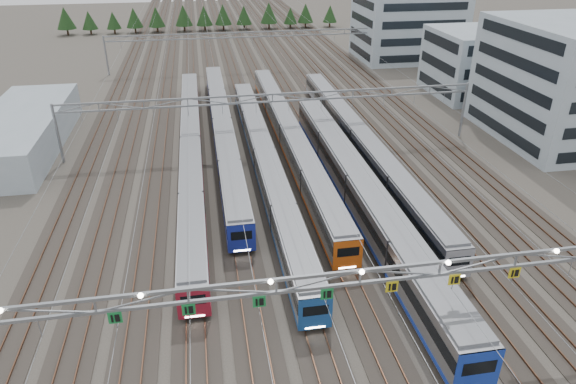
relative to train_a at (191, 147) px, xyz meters
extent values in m
plane|color=#47423A|center=(11.25, -37.59, -1.95)|extent=(400.00, 400.00, 0.00)
cube|color=#2D2823|center=(11.25, 62.41, -1.91)|extent=(54.00, 260.00, 0.08)
cube|color=brown|center=(-14.22, 62.41, -1.79)|extent=(0.08, 260.00, 0.16)
cube|color=brown|center=(36.72, 62.41, -1.79)|extent=(0.08, 260.00, 0.16)
cube|color=brown|center=(10.53, 62.41, -1.79)|extent=(0.08, 260.00, 0.16)
cube|color=brown|center=(11.97, 62.41, -1.79)|extent=(0.08, 260.00, 0.16)
cube|color=black|center=(0.00, 0.05, -1.55)|extent=(2.17, 62.61, 0.33)
cube|color=#93959A|center=(0.00, 0.05, 0.05)|extent=(2.56, 63.89, 2.88)
cube|color=black|center=(0.00, 0.05, 0.39)|extent=(2.62, 63.57, 0.87)
cube|color=maroon|center=(0.00, 0.05, -1.16)|extent=(2.61, 63.57, 0.32)
cube|color=slate|center=(0.00, 0.05, 1.58)|extent=(2.30, 62.61, 0.23)
cube|color=maroon|center=(0.00, -31.85, 0.05)|extent=(2.58, 0.12, 2.88)
cube|color=black|center=(0.00, -31.88, 0.39)|extent=(1.92, 0.10, 0.87)
cube|color=white|center=(0.00, -31.91, -1.21)|extent=(1.54, 0.06, 0.14)
cube|color=black|center=(4.50, 6.24, -1.54)|extent=(2.23, 58.16, 0.34)
cube|color=#93959A|center=(4.50, 6.24, 0.10)|extent=(2.63, 59.34, 2.96)
cube|color=black|center=(4.50, 6.24, 0.45)|extent=(2.69, 59.05, 0.89)
cube|color=#1A299D|center=(4.50, 6.24, -1.15)|extent=(2.68, 59.05, 0.33)
cube|color=slate|center=(4.50, 6.24, 1.67)|extent=(2.37, 58.16, 0.23)
cube|color=#1A299D|center=(4.50, -23.38, 0.10)|extent=(2.65, 0.12, 2.96)
cube|color=black|center=(4.50, -23.41, 0.45)|extent=(1.97, 0.10, 0.89)
cube|color=white|center=(4.50, -23.44, -1.20)|extent=(1.58, 0.06, 0.14)
cube|color=black|center=(9.00, -5.70, -1.54)|extent=(2.21, 56.93, 0.33)
cube|color=#93959A|center=(9.00, -5.70, 0.08)|extent=(2.60, 58.09, 2.92)
cube|color=black|center=(9.00, -5.70, 0.43)|extent=(2.66, 57.80, 0.88)
cube|color=#1B4A94|center=(9.00, -5.70, -1.15)|extent=(2.65, 57.80, 0.32)
cube|color=slate|center=(9.00, -5.70, 1.63)|extent=(2.34, 56.93, 0.23)
cube|color=#1B4A94|center=(9.00, -34.69, 0.08)|extent=(2.62, 0.12, 2.92)
cube|color=black|center=(9.00, -34.72, 0.43)|extent=(1.95, 0.10, 0.88)
cube|color=white|center=(9.00, -34.75, -1.20)|extent=(1.56, 0.06, 0.14)
cube|color=black|center=(13.50, 2.01, -1.54)|extent=(2.26, 58.34, 0.34)
cube|color=#93959A|center=(13.50, 2.01, 0.12)|extent=(2.66, 59.53, 2.99)
cube|color=black|center=(13.50, 2.01, 0.48)|extent=(2.72, 59.24, 0.90)
cube|color=orange|center=(13.50, 2.01, -1.14)|extent=(2.71, 59.24, 0.33)
cube|color=slate|center=(13.50, 2.01, 1.71)|extent=(2.40, 58.34, 0.24)
cube|color=orange|center=(13.50, -27.70, 0.12)|extent=(2.68, 0.12, 2.99)
cube|color=black|center=(13.50, -27.73, 0.48)|extent=(2.00, 0.10, 0.90)
cube|color=white|center=(13.50, -27.76, -1.19)|extent=(1.60, 0.06, 0.14)
cube|color=black|center=(18.00, -16.18, -1.51)|extent=(2.64, 51.34, 0.40)
cube|color=#93959A|center=(18.00, -16.18, 0.43)|extent=(3.11, 52.38, 3.50)
cube|color=black|center=(18.00, -16.18, 0.84)|extent=(3.17, 52.12, 1.05)
cube|color=#1A3BB8|center=(18.00, -16.18, -1.05)|extent=(3.16, 52.12, 0.39)
cube|color=slate|center=(18.00, -16.18, 2.28)|extent=(2.80, 51.34, 0.28)
cube|color=#1A3BB8|center=(18.00, -42.32, 0.43)|extent=(3.13, 0.12, 3.50)
cube|color=black|center=(18.00, -42.35, 0.84)|extent=(2.33, 0.10, 1.05)
cube|color=black|center=(22.50, -1.55, -1.54)|extent=(2.23, 57.10, 0.34)
cube|color=#93959A|center=(22.50, -1.55, 0.09)|extent=(2.62, 58.26, 2.95)
cube|color=black|center=(22.50, -1.55, 0.45)|extent=(2.68, 57.97, 0.89)
cube|color=#9A9CA8|center=(22.50, -1.55, -1.15)|extent=(2.67, 57.97, 0.33)
cube|color=slate|center=(22.50, -1.55, 1.66)|extent=(2.36, 57.10, 0.23)
cube|color=#9A9CA8|center=(22.50, -30.63, 0.09)|extent=(2.64, 0.12, 2.95)
cube|color=black|center=(22.50, -30.66, 0.45)|extent=(1.97, 0.10, 0.89)
cube|color=white|center=(22.50, -30.69, -1.20)|extent=(1.57, 0.06, 0.14)
cube|color=gray|center=(11.25, -37.59, 5.85)|extent=(56.00, 0.22, 0.22)
cube|color=gray|center=(11.25, -37.59, 4.85)|extent=(56.00, 0.22, 0.22)
cube|color=#187C38|center=(-4.50, -37.71, 4.35)|extent=(0.85, 0.06, 0.85)
cube|color=#187C38|center=(0.00, -37.71, 4.35)|extent=(0.85, 0.06, 0.85)
cube|color=#187C38|center=(4.50, -37.71, 4.35)|extent=(0.85, 0.06, 0.85)
cube|color=#187C38|center=(9.00, -37.71, 4.35)|extent=(0.85, 0.06, 0.85)
cube|color=gold|center=(13.50, -37.71, 4.35)|extent=(0.85, 0.06, 0.85)
cube|color=gold|center=(18.00, -37.71, 4.35)|extent=(0.85, 0.06, 0.85)
cube|color=gold|center=(22.50, -37.71, 4.35)|extent=(0.85, 0.06, 0.85)
cylinder|color=gray|center=(-16.75, 2.41, 2.05)|extent=(0.36, 0.36, 8.00)
cylinder|color=gray|center=(39.25, 2.41, 2.05)|extent=(0.36, 0.36, 8.00)
cube|color=gray|center=(11.25, 2.41, 5.85)|extent=(56.00, 0.22, 0.22)
cube|color=gray|center=(11.25, 2.41, 4.85)|extent=(56.00, 0.22, 0.22)
cylinder|color=gray|center=(-16.75, 47.41, 2.05)|extent=(0.36, 0.36, 8.00)
cylinder|color=gray|center=(39.25, 47.41, 2.05)|extent=(0.36, 0.36, 8.00)
cube|color=gray|center=(11.25, 47.41, 5.85)|extent=(56.00, 0.22, 0.22)
cube|color=gray|center=(11.25, 47.41, 4.85)|extent=(56.00, 0.22, 0.22)
cube|color=#96A8B3|center=(53.01, -0.32, 6.25)|extent=(18.00, 22.00, 16.40)
cube|color=#96A8B3|center=(50.91, 21.98, 3.78)|extent=(14.00, 16.00, 11.46)
cube|color=#96A8B3|center=(49.83, 51.72, 5.16)|extent=(22.00, 18.00, 14.23)
cube|color=#96A8B3|center=(-23.03, 8.57, 0.49)|extent=(10.00, 30.00, 4.88)
camera|label=1|loc=(1.86, -63.73, 25.98)|focal=32.00mm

